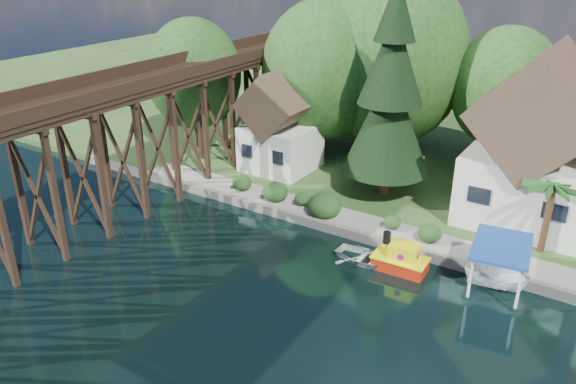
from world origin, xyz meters
name	(u,v)px	position (x,y,z in m)	size (l,w,h in m)	color
ground	(306,311)	(0.00, 0.00, 0.00)	(140.00, 140.00, 0.00)	black
bank	(487,130)	(0.00, 34.00, 0.25)	(140.00, 52.00, 0.50)	#2B471C
seawall	(438,258)	(4.00, 8.00, 0.31)	(60.00, 0.40, 0.62)	slate
promenade	(480,255)	(6.00, 9.30, 0.53)	(50.00, 2.60, 0.06)	gray
trestle_bridge	(142,129)	(-16.00, 5.17, 5.35)	(4.12, 44.18, 9.30)	black
house_left	(536,149)	(7.00, 16.00, 5.14)	(7.64, 8.64, 11.02)	white
shed	(281,128)	(-11.00, 14.50, 3.83)	(5.09, 5.40, 7.85)	white
bg_trees	(469,85)	(1.00, 21.25, 7.29)	(49.90, 13.30, 10.57)	#382314
shrubs	(318,202)	(-4.60, 9.26, 1.23)	(15.76, 2.47, 1.70)	#183D16
conifer	(390,96)	(-2.22, 14.35, 7.56)	(5.96, 5.96, 14.66)	#382314
palm_tree	(553,189)	(8.83, 11.69, 4.45)	(3.89, 3.89, 4.53)	#382314
tugboat	(401,260)	(2.47, 6.20, 0.66)	(3.09, 1.76, 2.20)	#A91E0B
boat_white_a	(365,256)	(0.42, 5.91, 0.37)	(2.58, 3.61, 0.75)	silver
boat_canopy	(498,270)	(7.44, 7.17, 1.13)	(3.45, 4.43, 2.64)	white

